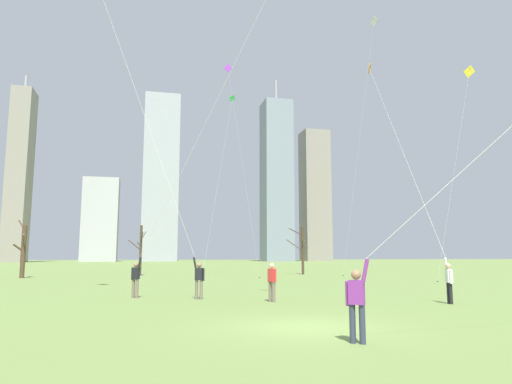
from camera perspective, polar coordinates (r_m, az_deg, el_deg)
ground_plane at (r=13.22m, az=6.20°, el=-16.26°), size 400.00×400.00×0.00m
kite_flyer_far_back_red at (r=11.23m, az=24.86°, el=-0.14°), size 13.64×6.53×15.07m
kite_flyer_midfield_right_pink at (r=20.82m, az=-9.53°, el=0.69°), size 6.84×7.36×16.25m
kite_flyer_midfield_center_orange at (r=22.90m, az=20.62°, el=-4.10°), size 5.22×15.94×17.21m
kite_flyer_foreground_left_teal at (r=21.26m, az=-9.40°, el=-3.79°), size 6.68×1.62×18.09m
bystander_strolling_midfield at (r=19.89m, az=1.99°, el=-10.84°), size 0.33×0.46×1.62m
distant_kite_low_near_trees_purple at (r=43.78m, az=-3.05°, el=12.32°), size 3.19×1.34×19.75m
distant_kite_drifting_right_white at (r=47.07m, az=13.93°, el=16.45°), size 2.19×4.54×24.51m
distant_kite_high_overhead_green at (r=44.35m, az=-3.45°, el=8.62°), size 3.43×3.51×17.43m
distant_kite_drifting_left_yellow at (r=42.67m, az=24.63°, el=11.64°), size 5.45×1.39×17.67m
bare_tree_far_right_edge at (r=46.61m, az=-14.11°, el=-6.81°), size 1.74×3.42×4.88m
bare_tree_right_of_center at (r=45.19m, az=-26.85°, el=-6.45°), size 1.18×2.29×5.06m
bare_tree_rightmost at (r=48.33m, az=5.74°, el=-7.06°), size 2.44×1.96×4.85m
skyline_mid_tower_right at (r=167.89m, az=7.30°, el=-0.41°), size 9.35×8.89×46.97m
skyline_short_annex at (r=155.57m, az=2.56°, el=1.48°), size 9.41×9.84×62.36m
skyline_mid_tower_left at (r=149.26m, az=-27.22°, el=1.97°), size 5.58×8.73×54.86m
skyline_squat_block at (r=155.25m, az=-18.70°, el=-3.25°), size 10.97×7.32×26.51m
skyline_tall_tower at (r=157.35m, az=-11.71°, el=1.88°), size 11.68×7.09×56.15m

